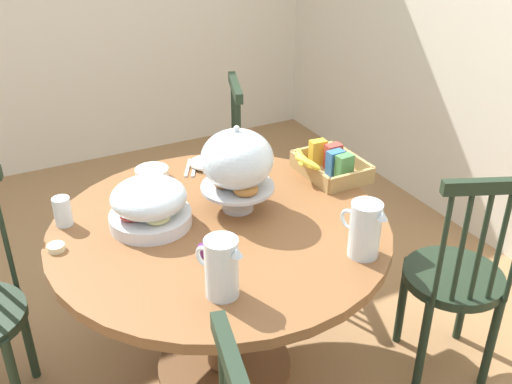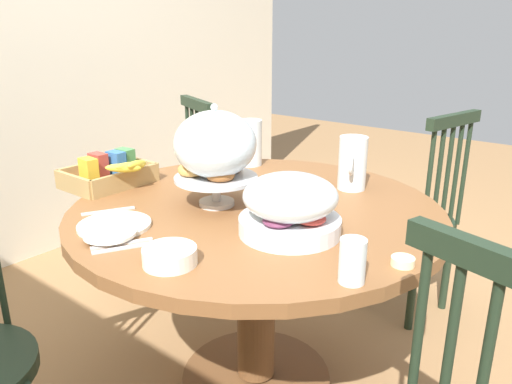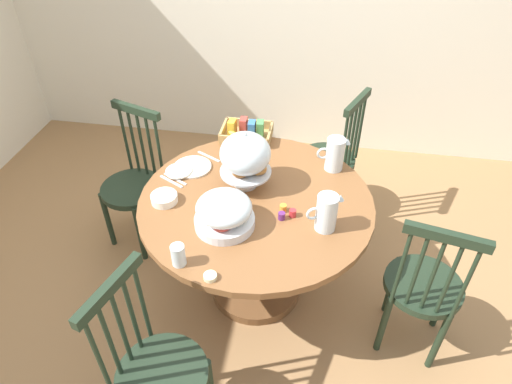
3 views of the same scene
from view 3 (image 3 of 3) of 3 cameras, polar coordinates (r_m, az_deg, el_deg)
name	(u,v)px [view 3 (image 3 of 3)]	position (r m, az deg, el deg)	size (l,w,h in m)	color
ground_plane	(258,295)	(2.89, 0.26, -12.92)	(10.00, 10.00, 0.00)	#997047
dining_table	(256,227)	(2.52, 0.00, -4.45)	(1.25, 1.25, 0.74)	brown
windsor_chair_near_window	(423,289)	(2.48, 20.47, -11.45)	(0.41, 0.41, 0.97)	#1E2D1E
windsor_chair_by_cabinet	(330,161)	(3.21, 9.39, 3.97)	(0.44, 0.44, 0.97)	#1E2D1E
windsor_chair_facing_door	(134,186)	(3.04, -15.21, 0.70)	(0.43, 0.43, 0.97)	#1E2D1E
windsor_chair_far_side	(157,373)	(2.12, -12.44, -21.62)	(0.42, 0.42, 0.97)	#1E2D1E
pastry_stand_with_dome	(245,155)	(2.36, -1.36, 4.67)	(0.28, 0.28, 0.34)	silver
fruit_platter_covered	(224,212)	(2.18, -4.07, -2.58)	(0.30, 0.30, 0.18)	silver
orange_juice_pitcher	(326,214)	(2.19, 8.92, -2.80)	(0.18, 0.10, 0.20)	silver
milk_pitcher	(335,155)	(2.59, 9.97, 4.61)	(0.19, 0.11, 0.20)	silver
cereal_basket	(246,132)	(2.85, -1.25, 7.60)	(0.32, 0.30, 0.12)	tan
china_plate_large	(192,167)	(2.63, -8.09, 3.17)	(0.22, 0.22, 0.01)	white
china_plate_small	(179,171)	(2.59, -9.82, 2.66)	(0.15, 0.15, 0.01)	white
cereal_bowl	(164,198)	(2.41, -11.60, -0.78)	(0.14, 0.14, 0.04)	white
drinking_glass	(178,255)	(2.05, -9.87, -7.92)	(0.06, 0.06, 0.11)	silver
butter_dish	(210,277)	(2.00, -5.85, -10.66)	(0.06, 0.06, 0.02)	beige
jam_jar_strawberry	(293,213)	(2.28, 4.69, -2.69)	(0.04, 0.04, 0.04)	#B7282D
jam_jar_apricot	(283,208)	(2.30, 3.47, -2.05)	(0.04, 0.04, 0.04)	orange
jam_jar_grape	(282,216)	(2.26, 3.29, -3.05)	(0.04, 0.04, 0.04)	#5B2366
table_knife	(175,179)	(2.56, -10.25, 1.64)	(0.17, 0.01, 0.01)	silver
dinner_fork	(171,182)	(2.54, -10.73, 1.32)	(0.17, 0.01, 0.01)	silver
soup_spoon	(209,157)	(2.71, -6.04, 4.51)	(0.17, 0.01, 0.01)	silver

